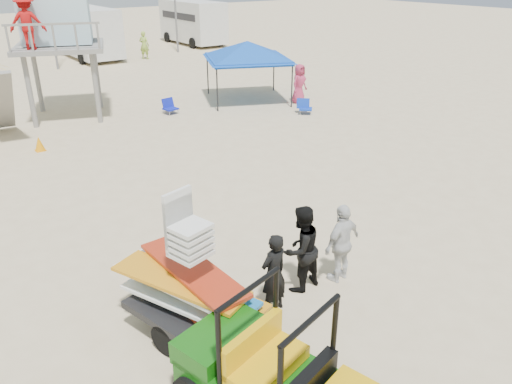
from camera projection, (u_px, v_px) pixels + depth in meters
ground at (332, 321)px, 8.92m from camera, size 140.00×140.00×0.00m
utility_cart at (277, 373)px, 6.52m from camera, size 1.94×2.90×2.02m
surf_trailer at (190, 286)px, 8.24m from camera, size 1.87×2.74×2.37m
man_left at (274, 274)px, 8.90m from camera, size 0.61×0.43×1.57m
man_mid at (301, 249)px, 9.50m from camera, size 0.92×0.75×1.76m
man_right at (342, 243)px, 9.79m from camera, size 1.02×0.53×1.66m
lifeguard_tower at (51, 17)px, 19.34m from camera, size 4.26×4.26×5.30m
canopy_blue at (247, 44)px, 22.44m from camera, size 4.59×4.59×3.09m
cone_near at (39, 144)px, 16.99m from camera, size 0.34×0.34×0.50m
beach_chair_b at (169, 106)px, 21.26m from camera, size 0.61×0.66×0.64m
beach_chair_c at (304, 106)px, 21.25m from camera, size 0.74×0.85×0.64m
rv_mid_right at (86, 30)px, 33.45m from camera, size 2.64×7.00×3.25m
rv_far_right at (193, 20)px, 39.37m from camera, size 2.64×6.60×3.25m
distant_beachgoers at (226, 65)px, 26.71m from camera, size 1.61×15.81×1.82m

